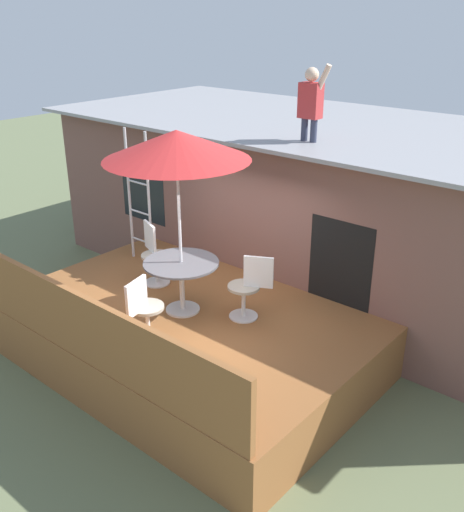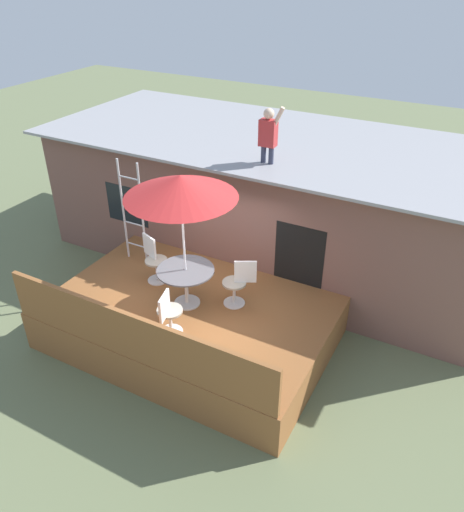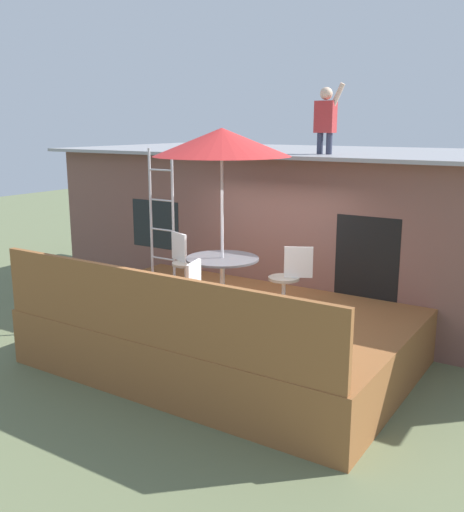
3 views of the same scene
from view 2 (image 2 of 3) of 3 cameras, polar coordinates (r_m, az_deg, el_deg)
ground_plane at (r=9.89m, az=-4.48°, el=-9.14°), size 40.00×40.00×0.00m
house at (r=11.79m, az=4.62°, el=6.48°), size 10.50×4.50×2.91m
deck at (r=9.63m, az=-4.57°, el=-7.33°), size 5.12×3.44×0.80m
deck_railing at (r=8.08m, az=-11.22°, el=-9.04°), size 5.02×0.08×0.90m
patio_table at (r=9.07m, az=-5.28°, el=-2.39°), size 1.04×1.04×0.74m
patio_umbrella at (r=8.23m, az=-5.87°, el=7.86°), size 1.90×1.90×2.54m
step_ladder at (r=10.32m, az=-11.22°, el=4.85°), size 0.52×0.04×2.20m
person_figure at (r=9.63m, az=4.19°, el=13.87°), size 0.47×0.20×1.11m
patio_chair_left at (r=9.90m, az=-8.85°, el=-0.38°), size 0.60×0.44×0.92m
patio_chair_right at (r=9.10m, az=0.71°, el=-3.08°), size 0.58×0.44×0.92m
patio_chair_near at (r=8.45m, az=-7.27°, el=-6.49°), size 0.44×0.61×0.92m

